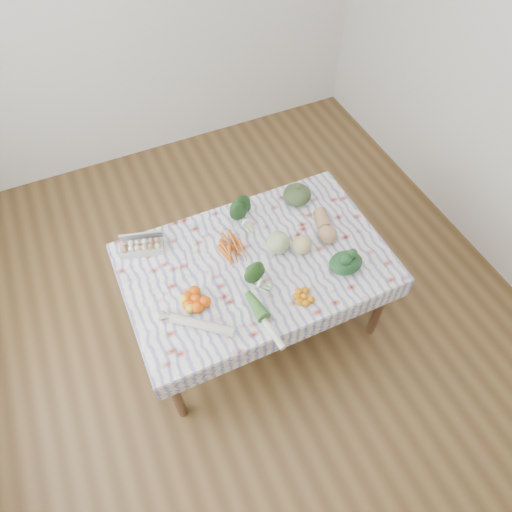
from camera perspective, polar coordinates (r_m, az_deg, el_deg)
ground at (r=3.53m, az=0.00°, el=-7.96°), size 4.50×4.50×0.00m
wall_back at (r=4.21m, az=-14.62°, el=28.23°), size 4.00×0.04×2.80m
dining_table at (r=2.95m, az=0.00°, el=-1.64°), size 1.60×1.00×0.75m
tablecloth at (r=2.88m, az=0.00°, el=-0.76°), size 1.66×1.06×0.01m
egg_carton at (r=2.99m, az=-14.08°, el=1.04°), size 0.29×0.18×0.07m
carrot_bunch at (r=2.92m, az=-3.14°, el=0.94°), size 0.23×0.21×0.04m
kale_bunch at (r=3.03m, az=-1.62°, el=5.28°), size 0.18×0.16×0.15m
kabocha_squash at (r=3.18m, az=5.16°, el=7.65°), size 0.25×0.25×0.13m
cabbage at (r=2.88m, az=2.79°, el=1.70°), size 0.20×0.20×0.15m
butternut_squash at (r=3.02m, az=8.62°, el=3.82°), size 0.19×0.29×0.12m
orange_cluster at (r=2.71m, az=-7.50°, el=-5.36°), size 0.28×0.28×0.07m
broccoli at (r=2.74m, az=-0.41°, el=-2.77°), size 0.22×0.22×0.11m
mandarin_cluster at (r=2.72m, az=6.02°, el=-5.04°), size 0.15×0.15×0.05m
grapefruit at (r=2.90m, az=5.77°, el=1.40°), size 0.16×0.16×0.12m
spinach_bag at (r=2.87m, az=11.14°, el=-0.84°), size 0.26×0.23×0.10m
daikon at (r=2.63m, az=-6.73°, el=-8.51°), size 0.34×0.30×0.06m
leek at (r=2.63m, az=1.16°, el=-8.15°), size 0.08×0.39×0.04m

